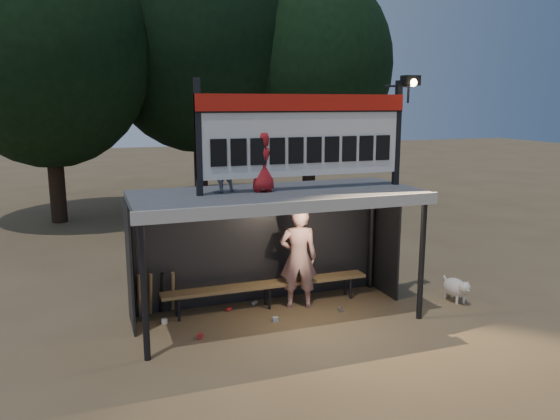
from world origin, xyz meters
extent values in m
plane|color=brown|center=(0.00, 0.00, 0.00)|extent=(80.00, 80.00, 0.00)
imported|color=silver|center=(0.56, 0.38, 0.97)|extent=(0.81, 0.66, 1.94)
imported|color=gray|center=(-0.94, 0.20, 2.80)|extent=(0.54, 0.47, 0.96)
imported|color=#AB1A1E|center=(-0.24, 0.05, 2.84)|extent=(0.51, 0.33, 1.04)
cube|color=#434346|center=(0.00, 0.00, 2.26)|extent=(5.00, 2.00, 0.12)
cube|color=beige|center=(0.00, -1.02, 2.22)|extent=(5.10, 0.06, 0.20)
cylinder|color=black|center=(-2.40, -0.90, 1.10)|extent=(0.10, 0.10, 2.20)
cylinder|color=black|center=(2.40, -0.90, 1.10)|extent=(0.10, 0.10, 2.20)
cylinder|color=black|center=(-2.40, 0.90, 1.10)|extent=(0.10, 0.10, 2.20)
cylinder|color=black|center=(2.40, 0.90, 1.10)|extent=(0.10, 0.10, 2.20)
cube|color=black|center=(0.00, 1.00, 1.10)|extent=(5.00, 0.04, 2.20)
cube|color=black|center=(-2.50, 0.50, 1.10)|extent=(0.04, 1.00, 2.20)
cube|color=black|center=(2.50, 0.50, 1.10)|extent=(0.04, 1.00, 2.20)
cylinder|color=black|center=(0.00, 1.00, 2.15)|extent=(5.00, 0.06, 0.06)
cube|color=black|center=(-1.35, 0.00, 3.27)|extent=(0.10, 0.10, 1.90)
cube|color=black|center=(2.35, 0.00, 3.27)|extent=(0.10, 0.10, 1.90)
cube|color=silver|center=(0.50, 0.00, 3.27)|extent=(3.80, 0.08, 1.40)
cube|color=#B8170D|center=(0.50, -0.05, 3.83)|extent=(3.80, 0.04, 0.28)
cube|color=black|center=(0.50, -0.06, 3.68)|extent=(3.80, 0.02, 0.03)
cube|color=black|center=(-1.03, -0.05, 3.02)|extent=(0.27, 0.03, 0.45)
cube|color=black|center=(-0.69, -0.05, 3.02)|extent=(0.27, 0.03, 0.45)
cube|color=black|center=(-0.35, -0.05, 3.02)|extent=(0.27, 0.03, 0.45)
cube|color=black|center=(-0.01, -0.05, 3.02)|extent=(0.27, 0.03, 0.45)
cube|color=black|center=(0.33, -0.05, 3.02)|extent=(0.27, 0.03, 0.45)
cube|color=black|center=(0.67, -0.05, 3.02)|extent=(0.27, 0.03, 0.45)
cube|color=black|center=(1.01, -0.05, 3.02)|extent=(0.27, 0.03, 0.45)
cube|color=black|center=(1.35, -0.05, 3.02)|extent=(0.27, 0.03, 0.45)
cube|color=black|center=(1.69, -0.05, 3.02)|extent=(0.27, 0.03, 0.45)
cube|color=black|center=(2.03, -0.05, 3.02)|extent=(0.27, 0.03, 0.45)
cylinder|color=black|center=(2.30, 0.00, 4.12)|extent=(0.50, 0.04, 0.04)
cylinder|color=black|center=(2.55, 0.00, 3.97)|extent=(0.04, 0.04, 0.30)
cube|color=black|center=(2.55, -0.05, 4.22)|extent=(0.30, 0.22, 0.18)
sphere|color=#FFD88C|center=(2.55, -0.14, 4.18)|extent=(0.14, 0.14, 0.14)
cube|color=olive|center=(0.00, 0.55, 0.45)|extent=(4.00, 0.35, 0.06)
cylinder|color=black|center=(-1.70, 0.43, 0.23)|extent=(0.05, 0.05, 0.45)
cylinder|color=black|center=(-1.70, 0.67, 0.23)|extent=(0.05, 0.05, 0.45)
cylinder|color=black|center=(0.00, 0.43, 0.23)|extent=(0.05, 0.05, 0.45)
cylinder|color=black|center=(0.00, 0.67, 0.23)|extent=(0.05, 0.05, 0.45)
cylinder|color=black|center=(1.70, 0.43, 0.23)|extent=(0.05, 0.05, 0.45)
cylinder|color=black|center=(1.70, 0.67, 0.23)|extent=(0.05, 0.05, 0.45)
cylinder|color=black|center=(-4.00, 10.00, 1.87)|extent=(0.50, 0.50, 3.74)
ellipsoid|color=black|center=(-4.00, 10.00, 5.53)|extent=(6.46, 6.46, 7.48)
cylinder|color=black|center=(1.00, 11.50, 2.09)|extent=(0.50, 0.50, 4.18)
ellipsoid|color=black|center=(1.00, 11.50, 6.18)|extent=(7.22, 7.22, 8.36)
cylinder|color=black|center=(5.00, 10.50, 1.76)|extent=(0.50, 0.50, 3.52)
ellipsoid|color=black|center=(5.00, 10.50, 5.20)|extent=(6.08, 6.08, 7.04)
ellipsoid|color=beige|center=(3.57, -0.37, 0.27)|extent=(0.36, 0.58, 0.36)
sphere|color=silver|center=(3.57, -0.65, 0.36)|extent=(0.22, 0.22, 0.22)
cone|color=beige|center=(3.57, -0.75, 0.34)|extent=(0.10, 0.10, 0.10)
cone|color=beige|center=(3.52, -0.67, 0.46)|extent=(0.06, 0.06, 0.07)
cone|color=beige|center=(3.62, -0.67, 0.46)|extent=(0.06, 0.06, 0.07)
cylinder|color=beige|center=(3.49, -0.55, 0.09)|extent=(0.05, 0.05, 0.18)
cylinder|color=white|center=(3.65, -0.55, 0.09)|extent=(0.05, 0.05, 0.18)
cylinder|color=beige|center=(3.49, -0.19, 0.09)|extent=(0.05, 0.05, 0.18)
cylinder|color=beige|center=(3.65, -0.19, 0.09)|extent=(0.05, 0.05, 0.18)
cylinder|color=beige|center=(3.57, -0.07, 0.34)|extent=(0.04, 0.16, 0.14)
cylinder|color=olive|center=(-2.34, 0.82, 0.43)|extent=(0.07, 0.27, 0.84)
cylinder|color=olive|center=(-2.14, 0.82, 0.43)|extent=(0.08, 0.30, 0.83)
cylinder|color=black|center=(-1.94, 0.82, 0.43)|extent=(0.09, 0.33, 0.83)
cylinder|color=olive|center=(-1.74, 0.82, 0.43)|extent=(0.08, 0.35, 0.82)
cube|color=red|center=(-1.49, -0.41, 0.04)|extent=(0.10, 0.12, 0.08)
cylinder|color=#A8A8AD|center=(1.21, -0.12, 0.04)|extent=(0.07, 0.12, 0.07)
cube|color=silver|center=(-1.96, 0.42, 0.04)|extent=(0.10, 0.07, 0.08)
cylinder|color=#AB1E1D|center=(-0.74, 0.61, 0.04)|extent=(0.14, 0.12, 0.07)
cube|color=#B9B9BE|center=(-0.09, -0.16, 0.04)|extent=(0.11, 0.08, 0.08)
cylinder|color=beige|center=(-0.19, 0.75, 0.04)|extent=(0.13, 0.13, 0.07)
camera|label=1|loc=(-3.09, -8.79, 3.83)|focal=35.00mm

